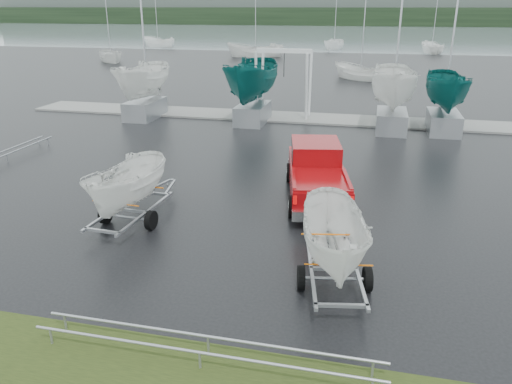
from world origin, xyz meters
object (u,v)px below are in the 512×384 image
object	(u,v)px
trailer_parked	(125,149)
trailer_hitched	(338,191)
boat_hoist	(284,74)
pickup_truck	(316,170)

from	to	relation	value
trailer_parked	trailer_hitched	bearing A→B (deg)	-16.01
trailer_parked	boat_hoist	size ratio (longest dim) A/B	1.09
pickup_truck	trailer_parked	xyz separation A→B (m)	(-5.36, -3.87, 1.50)
trailer_parked	boat_hoist	world-z (taller)	trailer_parked
trailer_hitched	pickup_truck	bearing A→B (deg)	90.00
trailer_hitched	boat_hoist	size ratio (longest dim) A/B	1.10
trailer_parked	boat_hoist	xyz separation A→B (m)	(1.78, 16.86, 0.21)
trailer_parked	boat_hoist	bearing A→B (deg)	87.07
boat_hoist	pickup_truck	bearing A→B (deg)	-74.60
pickup_truck	trailer_hitched	bearing A→B (deg)	-90.00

